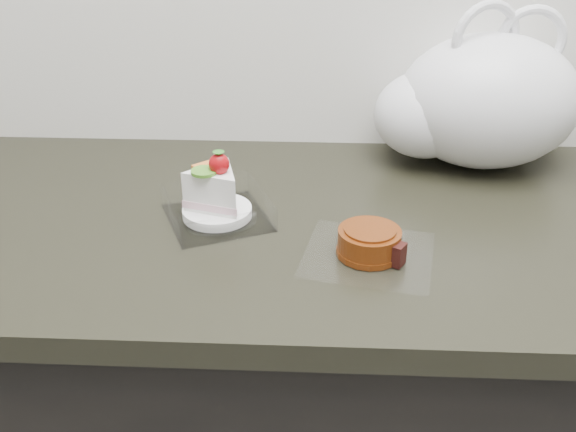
% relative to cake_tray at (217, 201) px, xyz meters
% --- Properties ---
extents(counter, '(2.04, 0.64, 0.90)m').
position_rel_cake_tray_xyz_m(counter, '(0.30, 0.02, -0.48)').
color(counter, black).
rests_on(counter, ground).
extents(cake_tray, '(0.20, 0.20, 0.12)m').
position_rel_cake_tray_xyz_m(cake_tray, '(0.00, 0.00, 0.00)').
color(cake_tray, white).
rests_on(cake_tray, counter).
extents(mooncake_wrap, '(0.21, 0.20, 0.04)m').
position_rel_cake_tray_xyz_m(mooncake_wrap, '(0.23, -0.10, -0.01)').
color(mooncake_wrap, white).
rests_on(mooncake_wrap, counter).
extents(plastic_bag, '(0.40, 0.31, 0.30)m').
position_rel_cake_tray_xyz_m(plastic_bag, '(0.44, 0.24, 0.09)').
color(plastic_bag, silver).
rests_on(plastic_bag, counter).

